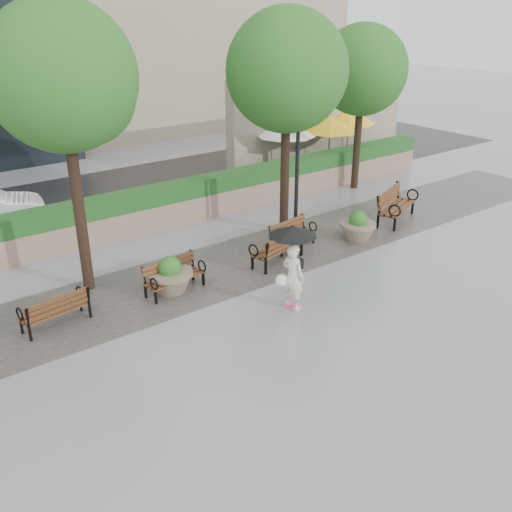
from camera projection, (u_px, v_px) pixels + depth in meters
ground at (313, 302)px, 14.08m from camera, size 100.00×100.00×0.00m
cobble_strip at (242, 262)px, 16.26m from camera, size 28.00×3.20×0.01m
hedge_wall at (171, 204)px, 18.90m from camera, size 24.00×0.80×1.35m
cafe_wall at (321, 118)px, 25.79m from camera, size 10.00×0.60×4.00m
cafe_hedge at (345, 163)px, 24.54m from camera, size 8.00×0.50×0.90m
asphalt_street at (121, 194)px, 22.07m from camera, size 40.00×7.00×0.00m
bench_0 at (56, 316)px, 12.97m from camera, size 1.60×0.81×0.82m
bench_1 at (175, 283)px, 14.52m from camera, size 1.64×0.81×0.84m
bench_2 at (278, 254)px, 16.13m from camera, size 1.82×1.03×0.92m
bench_3 at (292, 240)px, 17.12m from camera, size 1.62×0.84×0.83m
bench_4 at (396, 212)px, 19.21m from camera, size 2.16×1.49×1.09m
planter_left at (170, 278)px, 14.48m from camera, size 1.15×1.15×0.97m
planter_right at (358, 228)px, 17.68m from camera, size 1.12×1.12×0.94m
lamppost at (297, 175)px, 17.32m from camera, size 0.28×0.28×4.50m
tree_0 at (68, 82)px, 12.83m from camera, size 3.50×3.41×7.00m
tree_1 at (289, 75)px, 16.73m from camera, size 3.65×3.59×6.77m
tree_2 at (364, 73)px, 21.16m from camera, size 3.43×3.33×6.17m
patio_umb_white at (286, 129)px, 23.59m from camera, size 2.50×2.50×2.30m
patio_umb_yellow_a at (330, 124)px, 24.45m from camera, size 2.50×2.50×2.30m
patio_umb_yellow_b at (349, 116)px, 26.14m from camera, size 2.50×2.50×2.30m
pedestrian at (293, 259)px, 13.35m from camera, size 1.15×1.15×2.11m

